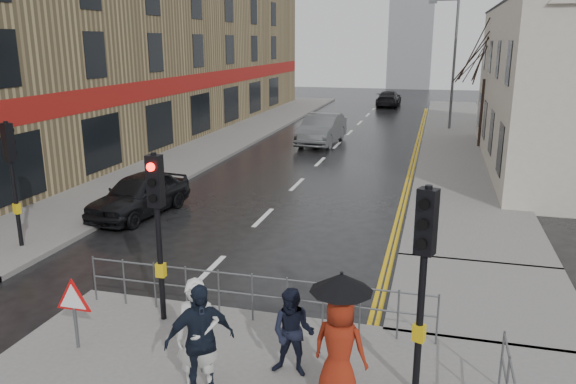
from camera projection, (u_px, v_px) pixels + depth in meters
The scene contains 21 objects.
ground at pixel (151, 328), 11.18m from camera, with size 120.00×120.00×0.00m, color black.
left_pavement at pixel (238, 134), 34.24m from camera, with size 4.00×44.00×0.14m, color #605E5B.
right_pavement at pixel (458, 137), 32.86m from camera, with size 4.00×40.00×0.14m, color #605E5B.
pavement_bridge_right at pixel (484, 298), 12.34m from camera, with size 4.00×4.20×0.14m, color #605E5B.
building_left_terrace at pixel (143, 50), 33.39m from camera, with size 8.00×42.00×10.00m, color #937E55.
church_tower at pixel (412, 11), 66.29m from camera, with size 5.00×5.00×18.00m, color gray.
traffic_signal_near_left at pixel (157, 208), 10.67m from camera, with size 0.28×0.27×3.40m.
traffic_signal_near_right at pixel (424, 256), 8.31m from camera, with size 0.34×0.33×3.40m.
traffic_signal_far_left at pixel (11, 162), 14.71m from camera, with size 0.34×0.33×3.40m.
guard_railing_front at pixel (252, 287), 11.03m from camera, with size 7.14×0.04×1.00m.
warning_sign at pixel (73, 302), 9.98m from camera, with size 0.80×0.07×1.35m.
street_lamp at pixel (452, 55), 34.62m from camera, with size 1.83×0.25×8.00m.
tree_near at pixel (488, 49), 28.49m from camera, with size 2.40×2.40×6.58m.
tree_far at pixel (486, 59), 36.01m from camera, with size 2.40×2.40×5.64m.
pedestrian_a at pixel (198, 337), 8.69m from camera, with size 0.69×0.46×1.91m, color silver.
pedestrian_b at pixel (293, 333), 9.22m from camera, with size 0.74×0.58×1.52m, color black.
pedestrian_with_umbrella at pixel (340, 333), 8.47m from camera, with size 0.96×0.96×2.10m.
pedestrian_d at pixel (200, 340), 8.64m from camera, with size 1.10×0.46×1.87m, color black.
car_parked at pixel (139, 194), 18.31m from camera, with size 1.64×4.07×1.39m, color black.
car_mid at pixel (322, 129), 30.94m from camera, with size 1.74×5.00×1.65m, color #4A4D4F.
car_far at pixel (389, 99), 48.88m from camera, with size 1.89×4.65×1.35m, color black.
Camera 1 is at (5.26, -9.04, 5.54)m, focal length 35.00 mm.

